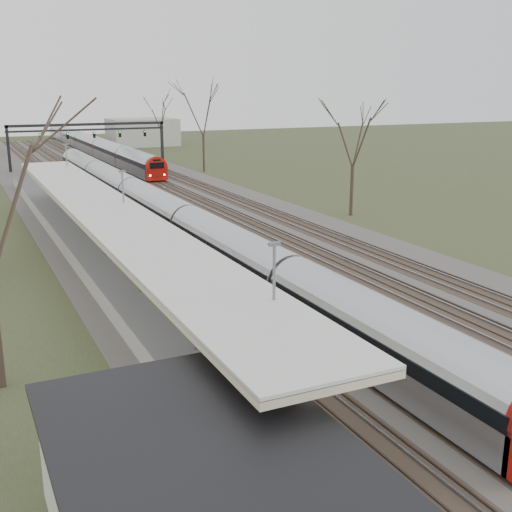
{
  "coord_description": "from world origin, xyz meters",
  "views": [
    {
      "loc": [
        -16.79,
        -3.82,
        10.92
      ],
      "look_at": [
        -2.45,
        26.47,
        2.0
      ],
      "focal_mm": 45.0,
      "sensor_mm": 36.0,
      "label": 1
    }
  ],
  "objects": [
    {
      "name": "train_far",
      "position": [
        4.5,
        105.16,
        1.48
      ],
      "size": [
        2.62,
        75.21,
        3.05
      ],
      "color": "#A6A8B0",
      "rests_on": "ground"
    },
    {
      "name": "signal_gantry",
      "position": [
        0.29,
        84.99,
        4.91
      ],
      "size": [
        21.0,
        0.59,
        6.08
      ],
      "color": "black",
      "rests_on": "ground"
    },
    {
      "name": "track_bed",
      "position": [
        0.26,
        55.0,
        0.06
      ],
      "size": [
        24.0,
        160.0,
        0.22
      ],
      "color": "#474442",
      "rests_on": "ground"
    },
    {
      "name": "tree_east_far",
      "position": [
        14.0,
        42.0,
        7.29
      ],
      "size": [
        5.0,
        5.0,
        10.3
      ],
      "color": "#2D231C",
      "rests_on": "ground"
    },
    {
      "name": "train_near",
      "position": [
        -2.5,
        44.46,
        1.48
      ],
      "size": [
        2.62,
        75.21,
        3.05
      ],
      "color": "#A6A8B0",
      "rests_on": "ground"
    },
    {
      "name": "passenger",
      "position": [
        -9.04,
        6.02,
        1.81
      ],
      "size": [
        0.54,
        0.68,
        1.61
      ],
      "primitive_type": "imported",
      "rotation": [
        0.0,
        0.0,
        1.28
      ],
      "color": "#2E284E",
      "rests_on": "platform"
    },
    {
      "name": "canopy",
      "position": [
        -9.05,
        32.99,
        3.93
      ],
      "size": [
        4.1,
        50.0,
        3.11
      ],
      "color": "slate",
      "rests_on": "platform"
    },
    {
      "name": "platform",
      "position": [
        -9.05,
        37.5,
        0.5
      ],
      "size": [
        3.5,
        69.0,
        1.0
      ],
      "primitive_type": "cube",
      "color": "#9E9B93",
      "rests_on": "ground"
    },
    {
      "name": "station_building",
      "position": [
        -12.5,
        8.0,
        1.6
      ],
      "size": [
        6.0,
        9.0,
        3.2
      ],
      "primitive_type": "cube",
      "color": "silver",
      "rests_on": "ground"
    }
  ]
}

